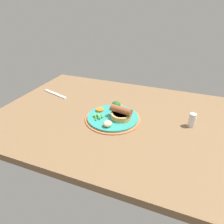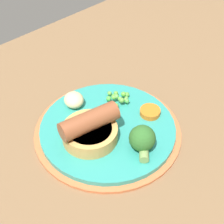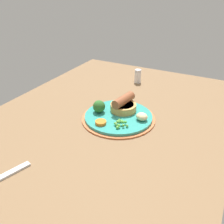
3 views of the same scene
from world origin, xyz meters
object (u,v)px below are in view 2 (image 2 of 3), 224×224
object	(u,v)px
dinner_plate	(108,130)
potato_chunk_0	(74,100)
broccoli_floret_near	(144,138)
pea_pile	(119,98)
sausage_pudding	(90,129)
carrot_slice_1	(150,112)

from	to	relation	value
dinner_plate	potato_chunk_0	bearing A→B (deg)	95.41
broccoli_floret_near	potato_chunk_0	xyz separation A→B (cm)	(-2.09, 15.29, -0.81)
pea_pile	potato_chunk_0	distance (cm)	8.14
sausage_pudding	broccoli_floret_near	distance (cm)	8.79
sausage_pudding	pea_pile	size ratio (longest dim) A/B	2.10
sausage_pudding	pea_pile	distance (cm)	10.38
dinner_plate	carrot_slice_1	xyz separation A→B (cm)	(7.61, -2.60, 1.33)
broccoli_floret_near	potato_chunk_0	distance (cm)	15.45
pea_pile	potato_chunk_0	xyz separation A→B (cm)	(-6.61, 4.74, 0.34)
pea_pile	broccoli_floret_near	distance (cm)	11.53
broccoli_floret_near	carrot_slice_1	distance (cm)	7.91
pea_pile	sausage_pudding	bearing A→B (deg)	-160.44
dinner_plate	broccoli_floret_near	size ratio (longest dim) A/B	4.80
broccoli_floret_near	dinner_plate	bearing A→B (deg)	54.64
pea_pile	dinner_plate	bearing A→B (deg)	-149.67
pea_pile	carrot_slice_1	distance (cm)	6.28
broccoli_floret_near	sausage_pudding	bearing A→B (deg)	80.35
dinner_plate	broccoli_floret_near	bearing A→B (deg)	-79.55
dinner_plate	sausage_pudding	world-z (taller)	sausage_pudding
dinner_plate	sausage_pudding	distance (cm)	4.89
dinner_plate	sausage_pudding	xyz separation A→B (cm)	(-3.87, -0.04, 2.98)
dinner_plate	pea_pile	distance (cm)	6.98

